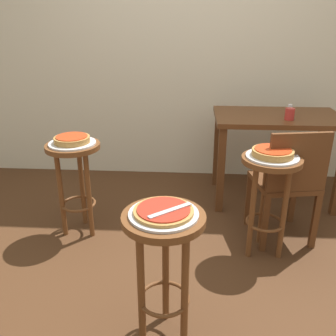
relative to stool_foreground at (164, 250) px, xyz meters
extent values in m
plane|color=#4C2D19|center=(0.09, 0.54, -0.51)|extent=(6.00, 6.00, 0.00)
cube|color=beige|center=(0.09, 2.19, 0.99)|extent=(6.00, 0.10, 3.00)
cylinder|color=brown|center=(0.00, 0.00, 0.17)|extent=(0.38, 0.38, 0.03)
cylinder|color=brown|center=(0.00, 0.12, -0.18)|extent=(0.04, 0.04, 0.66)
cylinder|color=brown|center=(-0.10, -0.06, -0.18)|extent=(0.04, 0.04, 0.66)
cylinder|color=brown|center=(0.10, -0.06, -0.18)|extent=(0.04, 0.04, 0.66)
torus|color=brown|center=(0.00, 0.00, -0.28)|extent=(0.26, 0.26, 0.02)
cylinder|color=silver|center=(0.00, 0.00, 0.19)|extent=(0.31, 0.31, 0.01)
cylinder|color=#B78442|center=(0.00, 0.00, 0.20)|extent=(0.27, 0.27, 0.01)
cylinder|color=red|center=(0.00, 0.00, 0.21)|extent=(0.24, 0.24, 0.01)
cylinder|color=brown|center=(0.62, 0.77, 0.17)|extent=(0.38, 0.38, 0.03)
cylinder|color=brown|center=(0.62, 0.89, -0.18)|extent=(0.04, 0.04, 0.66)
cylinder|color=brown|center=(0.52, 0.71, -0.18)|extent=(0.04, 0.04, 0.66)
cylinder|color=brown|center=(0.73, 0.71, -0.18)|extent=(0.04, 0.04, 0.66)
torus|color=brown|center=(0.62, 0.77, -0.28)|extent=(0.26, 0.26, 0.02)
cylinder|color=silver|center=(0.62, 0.77, 0.19)|extent=(0.33, 0.33, 0.01)
cylinder|color=#B78442|center=(0.62, 0.77, 0.22)|extent=(0.26, 0.26, 0.04)
cylinder|color=red|center=(0.62, 0.77, 0.24)|extent=(0.23, 0.23, 0.01)
cylinder|color=brown|center=(-0.71, 0.95, 0.17)|extent=(0.38, 0.38, 0.03)
cylinder|color=brown|center=(-0.71, 1.07, -0.18)|extent=(0.04, 0.04, 0.66)
cylinder|color=brown|center=(-0.81, 0.89, -0.18)|extent=(0.04, 0.04, 0.66)
cylinder|color=brown|center=(-0.61, 0.89, -0.18)|extent=(0.04, 0.04, 0.66)
torus|color=brown|center=(-0.71, 0.95, -0.28)|extent=(0.26, 0.26, 0.02)
cylinder|color=silver|center=(-0.71, 0.95, 0.19)|extent=(0.33, 0.33, 0.01)
cylinder|color=#B78442|center=(-0.71, 0.95, 0.22)|extent=(0.25, 0.25, 0.04)
cylinder|color=red|center=(-0.71, 0.95, 0.24)|extent=(0.22, 0.22, 0.01)
cube|color=#5B3319|center=(0.83, 1.61, 0.23)|extent=(1.05, 0.64, 0.04)
cube|color=#5B3319|center=(0.36, 1.34, -0.15)|extent=(0.06, 0.06, 0.73)
cube|color=#5B3319|center=(0.36, 1.88, -0.15)|extent=(0.06, 0.06, 0.73)
cube|color=#5B3319|center=(1.31, 1.88, -0.15)|extent=(0.06, 0.06, 0.73)
cylinder|color=red|center=(0.88, 1.47, 0.30)|extent=(0.07, 0.07, 0.09)
cylinder|color=white|center=(0.92, 1.64, 0.29)|extent=(0.04, 0.04, 0.08)
cube|color=#5B3319|center=(0.77, 0.99, -0.08)|extent=(0.46, 0.46, 0.04)
cube|color=#5B3319|center=(0.81, 0.82, 0.14)|extent=(0.40, 0.10, 0.40)
cube|color=#5B3319|center=(0.92, 1.20, -0.31)|extent=(0.04, 0.04, 0.42)
cube|color=#5B3319|center=(0.56, 1.14, -0.31)|extent=(0.04, 0.04, 0.42)
cube|color=#5B3319|center=(0.98, 0.85, -0.31)|extent=(0.04, 0.04, 0.42)
cube|color=#5B3319|center=(0.63, 0.79, -0.31)|extent=(0.04, 0.04, 0.42)
cube|color=silver|center=(0.03, -0.02, 0.22)|extent=(0.19, 0.16, 0.01)
camera|label=1|loc=(0.12, -1.41, 0.99)|focal=39.05mm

